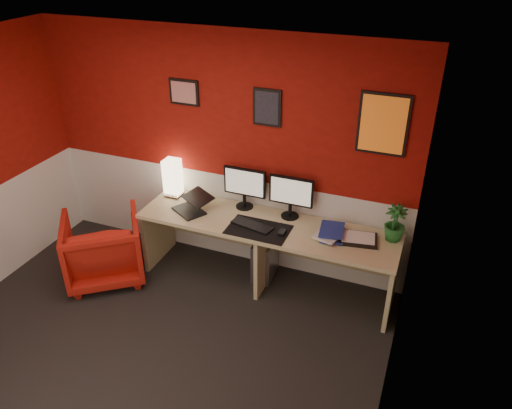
% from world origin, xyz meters
% --- Properties ---
extents(ground, '(4.00, 3.50, 0.01)m').
position_xyz_m(ground, '(0.00, 0.00, 0.00)').
color(ground, black).
rests_on(ground, ground).
extents(ceiling, '(4.00, 3.50, 0.01)m').
position_xyz_m(ceiling, '(0.00, 0.00, 2.50)').
color(ceiling, white).
rests_on(ceiling, ground).
extents(wall_back, '(4.00, 0.01, 2.50)m').
position_xyz_m(wall_back, '(0.00, 1.75, 1.25)').
color(wall_back, maroon).
rests_on(wall_back, ground).
extents(wall_right, '(0.01, 3.50, 2.50)m').
position_xyz_m(wall_right, '(2.00, 0.00, 1.25)').
color(wall_right, maroon).
rests_on(wall_right, ground).
extents(wainscot_back, '(4.00, 0.01, 1.00)m').
position_xyz_m(wainscot_back, '(0.00, 1.75, 0.50)').
color(wainscot_back, silver).
rests_on(wainscot_back, ground).
extents(wainscot_right, '(0.01, 3.50, 1.00)m').
position_xyz_m(wainscot_right, '(2.00, 0.00, 0.50)').
color(wainscot_right, silver).
rests_on(wainscot_right, ground).
extents(desk, '(2.60, 0.65, 0.73)m').
position_xyz_m(desk, '(0.63, 1.41, 0.36)').
color(desk, tan).
rests_on(desk, ground).
extents(shoji_lamp, '(0.16, 0.16, 0.40)m').
position_xyz_m(shoji_lamp, '(-0.51, 1.59, 0.93)').
color(shoji_lamp, '#FFE5B2').
rests_on(shoji_lamp, desk).
extents(laptop, '(0.40, 0.37, 0.22)m').
position_xyz_m(laptop, '(-0.19, 1.34, 0.84)').
color(laptop, black).
rests_on(laptop, desk).
extents(monitor_left, '(0.45, 0.06, 0.58)m').
position_xyz_m(monitor_left, '(0.30, 1.64, 1.02)').
color(monitor_left, black).
rests_on(monitor_left, desk).
extents(monitor_right, '(0.45, 0.06, 0.58)m').
position_xyz_m(monitor_right, '(0.80, 1.63, 1.02)').
color(monitor_right, black).
rests_on(monitor_right, desk).
extents(desk_mat, '(0.60, 0.38, 0.01)m').
position_xyz_m(desk_mat, '(0.60, 1.28, 0.73)').
color(desk_mat, black).
rests_on(desk_mat, desk).
extents(keyboard, '(0.44, 0.22, 0.02)m').
position_xyz_m(keyboard, '(0.52, 1.31, 0.74)').
color(keyboard, black).
rests_on(keyboard, desk_mat).
extents(mouse, '(0.06, 0.10, 0.03)m').
position_xyz_m(mouse, '(0.83, 1.28, 0.75)').
color(mouse, black).
rests_on(mouse, desk_mat).
extents(book_bottom, '(0.26, 0.32, 0.03)m').
position_xyz_m(book_bottom, '(1.18, 1.41, 0.74)').
color(book_bottom, navy).
rests_on(book_bottom, desk).
extents(book_middle, '(0.29, 0.35, 0.02)m').
position_xyz_m(book_middle, '(1.16, 1.42, 0.77)').
color(book_middle, silver).
rests_on(book_middle, book_bottom).
extents(book_top, '(0.26, 0.33, 0.03)m').
position_xyz_m(book_top, '(1.17, 1.42, 0.79)').
color(book_top, navy).
rests_on(book_top, book_middle).
extents(zen_tray, '(0.39, 0.30, 0.03)m').
position_xyz_m(zen_tray, '(1.53, 1.45, 0.74)').
color(zen_tray, black).
rests_on(zen_tray, desk).
extents(potted_plant, '(0.22, 0.22, 0.35)m').
position_xyz_m(potted_plant, '(1.82, 1.58, 0.91)').
color(potted_plant, '#19591E').
rests_on(potted_plant, desk).
extents(pc_tower, '(0.23, 0.46, 0.45)m').
position_xyz_m(pc_tower, '(0.57, 1.56, 0.23)').
color(pc_tower, '#99999E').
rests_on(pc_tower, ground).
extents(armchair, '(1.08, 1.08, 0.71)m').
position_xyz_m(armchair, '(-1.00, 0.91, 0.36)').
color(armchair, '#A41F15').
rests_on(armchair, ground).
extents(art_left, '(0.32, 0.02, 0.26)m').
position_xyz_m(art_left, '(-0.38, 1.74, 1.85)').
color(art_left, red).
rests_on(art_left, wall_back).
extents(art_center, '(0.28, 0.02, 0.36)m').
position_xyz_m(art_center, '(0.50, 1.74, 1.80)').
color(art_center, black).
rests_on(art_center, wall_back).
extents(art_right, '(0.44, 0.02, 0.56)m').
position_xyz_m(art_right, '(1.58, 1.74, 1.78)').
color(art_right, orange).
rests_on(art_right, wall_back).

